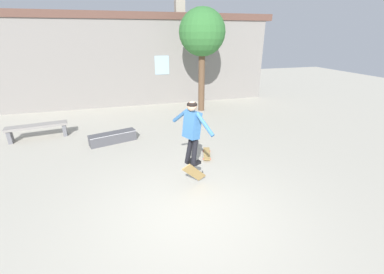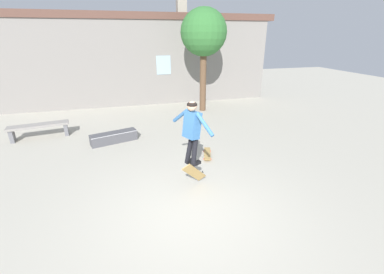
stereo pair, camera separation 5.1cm
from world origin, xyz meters
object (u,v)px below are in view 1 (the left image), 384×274
Objects in this scene: park_bench at (37,128)px; skate_ledge at (113,138)px; skateboard_flipping at (194,173)px; skateboard_resting at (207,154)px; skater at (192,128)px; tree_right at (202,33)px.

skate_ledge is at bearing -32.04° from park_bench.
park_bench is at bearing 140.47° from skate_ledge.
park_bench is 6.20m from skateboard_flipping.
skateboard_resting is at bearing 24.63° from skateboard_flipping.
skate_ledge is (2.46, -1.07, -0.20)m from park_bench.
skater is (1.78, -3.33, 1.33)m from skate_ledge.
skateboard_flipping is at bearing -78.23° from skate_ledge.
skateboard_flipping is (4.28, -4.49, 0.08)m from park_bench.
park_bench is (-6.49, -1.85, -3.01)m from tree_right.
skate_ledge is 3.23m from skateboard_resting.
tree_right reaches higher than skate_ledge.
park_bench is 2.69× the size of skateboard_flipping.
skater is 2.27m from skateboard_resting.
skate_ledge is at bearing 93.08° from skater.
skateboard_resting is (2.67, -1.81, -0.11)m from skate_ledge.
park_bench is 1.24× the size of skate_ledge.
skateboard_resting is (0.86, 1.61, -0.38)m from skateboard_flipping.
park_bench reaches higher than skate_ledge.
skate_ledge is at bearing 80.65° from skateboard_flipping.
skate_ledge is 4.00m from skater.
skateboard_flipping is at bearing -109.26° from tree_right.
skateboard_resting is at bearing -37.86° from park_bench.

